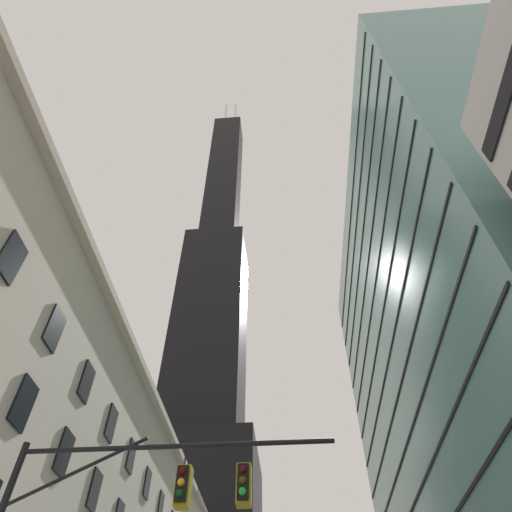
{
  "coord_description": "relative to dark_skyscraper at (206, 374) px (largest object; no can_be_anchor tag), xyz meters",
  "views": [
    {
      "loc": [
        0.85,
        -9.65,
        1.88
      ],
      "look_at": [
        -1.53,
        20.86,
        35.37
      ],
      "focal_mm": 31.87,
      "sensor_mm": 36.0,
      "label": 1
    }
  ],
  "objects": [
    {
      "name": "glass_office_midrise",
      "position": [
        36.48,
        -45.03,
        -28.92
      ],
      "size": [
        17.82,
        49.14,
        56.79
      ],
      "color": "slate",
      "rests_on": "ground"
    },
    {
      "name": "dark_skyscraper",
      "position": [
        0.0,
        0.0,
        0.0
      ],
      "size": [
        22.48,
        22.48,
        193.45
      ],
      "color": "black",
      "rests_on": "ground"
    }
  ]
}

